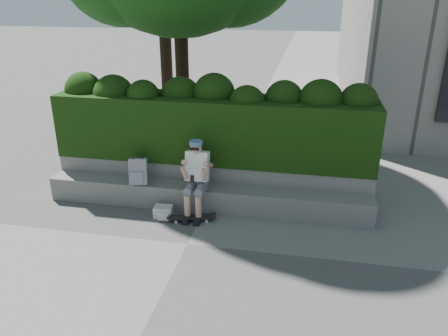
% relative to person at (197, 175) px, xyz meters
% --- Properties ---
extents(ground, '(80.00, 80.00, 0.00)m').
position_rel_person_xyz_m(ground, '(0.11, -1.07, -0.75)').
color(ground, slate).
rests_on(ground, ground).
extents(bench_ledge, '(6.00, 0.45, 0.45)m').
position_rel_person_xyz_m(bench_ledge, '(0.11, 0.18, -0.53)').
color(bench_ledge, gray).
rests_on(bench_ledge, ground).
extents(planter_wall, '(6.00, 0.50, 0.75)m').
position_rel_person_xyz_m(planter_wall, '(0.11, 0.66, -0.38)').
color(planter_wall, gray).
rests_on(planter_wall, ground).
extents(hedge, '(6.00, 1.00, 1.20)m').
position_rel_person_xyz_m(hedge, '(0.11, 0.88, 0.60)').
color(hedge, black).
rests_on(hedge, planter_wall).
extents(person, '(0.40, 0.76, 1.38)m').
position_rel_person_xyz_m(person, '(0.00, 0.00, 0.00)').
color(person, slate).
rests_on(person, ground).
extents(skateboard, '(0.79, 0.37, 0.08)m').
position_rel_person_xyz_m(skateboard, '(-0.03, -0.31, -0.69)').
color(skateboard, black).
rests_on(skateboard, ground).
extents(backpack_plaid, '(0.36, 0.25, 0.48)m').
position_rel_person_xyz_m(backpack_plaid, '(-1.13, 0.08, -0.06)').
color(backpack_plaid, '#ACABB0').
rests_on(backpack_plaid, bench_ledge).
extents(backpack_ground, '(0.34, 0.26, 0.21)m').
position_rel_person_xyz_m(backpack_ground, '(-0.56, -0.28, -0.65)').
color(backpack_ground, silver).
rests_on(backpack_ground, ground).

